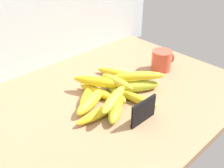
# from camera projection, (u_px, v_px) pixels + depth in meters

# --- Properties ---
(counter_top) EXTENTS (1.10, 0.76, 0.03)m
(counter_top) POSITION_uv_depth(u_px,v_px,m) (104.00, 103.00, 0.96)
(counter_top) COLOR #A47854
(counter_top) RESTS_ON ground
(chalkboard_sign) EXTENTS (0.11, 0.02, 0.08)m
(chalkboard_sign) POSITION_uv_depth(u_px,v_px,m) (143.00, 112.00, 0.83)
(chalkboard_sign) COLOR black
(chalkboard_sign) RESTS_ON counter_top
(coffee_mug) EXTENTS (0.10, 0.09, 0.09)m
(coffee_mug) POSITION_uv_depth(u_px,v_px,m) (162.00, 60.00, 1.13)
(coffee_mug) COLOR #CD4E3A
(coffee_mug) RESTS_ON counter_top
(banana_0) EXTENTS (0.10, 0.18, 0.03)m
(banana_0) POSITION_uv_depth(u_px,v_px,m) (117.00, 73.00, 1.09)
(banana_0) COLOR yellow
(banana_0) RESTS_ON counter_top
(banana_1) EXTENTS (0.17, 0.13, 0.03)m
(banana_1) POSITION_uv_depth(u_px,v_px,m) (89.00, 92.00, 0.96)
(banana_1) COLOR yellow
(banana_1) RESTS_ON counter_top
(banana_2) EXTENTS (0.16, 0.12, 0.04)m
(banana_2) POSITION_uv_depth(u_px,v_px,m) (139.00, 86.00, 0.99)
(banana_2) COLOR #ACBE30
(banana_2) RESTS_ON counter_top
(banana_3) EXTENTS (0.17, 0.10, 0.04)m
(banana_3) POSITION_uv_depth(u_px,v_px,m) (91.00, 102.00, 0.90)
(banana_3) COLOR yellow
(banana_3) RESTS_ON counter_top
(banana_4) EXTENTS (0.09, 0.17, 0.04)m
(banana_4) POSITION_uv_depth(u_px,v_px,m) (115.00, 91.00, 0.97)
(banana_4) COLOR gold
(banana_4) RESTS_ON counter_top
(banana_5) EXTENTS (0.14, 0.16, 0.04)m
(banana_5) POSITION_uv_depth(u_px,v_px,m) (122.00, 80.00, 1.03)
(banana_5) COLOR yellow
(banana_5) RESTS_ON counter_top
(banana_6) EXTENTS (0.16, 0.13, 0.04)m
(banana_6) POSITION_uv_depth(u_px,v_px,m) (116.00, 108.00, 0.87)
(banana_6) COLOR gold
(banana_6) RESTS_ON counter_top
(banana_7) EXTENTS (0.06, 0.16, 0.03)m
(banana_7) POSITION_uv_depth(u_px,v_px,m) (138.00, 99.00, 0.93)
(banana_7) COLOR gold
(banana_7) RESTS_ON counter_top
(banana_8) EXTENTS (0.06, 0.18, 0.03)m
(banana_8) POSITION_uv_depth(u_px,v_px,m) (98.00, 92.00, 0.97)
(banana_8) COLOR yellow
(banana_8) RESTS_ON counter_top
(banana_9) EXTENTS (0.20, 0.05, 0.03)m
(banana_9) POSITION_uv_depth(u_px,v_px,m) (102.00, 112.00, 0.86)
(banana_9) COLOR yellow
(banana_9) RESTS_ON counter_top
(banana_10) EXTENTS (0.17, 0.10, 0.04)m
(banana_10) POSITION_uv_depth(u_px,v_px,m) (114.00, 99.00, 0.85)
(banana_10) COLOR gold
(banana_10) RESTS_ON banana_6
(banana_11) EXTENTS (0.13, 0.18, 0.04)m
(banana_11) POSITION_uv_depth(u_px,v_px,m) (98.00, 82.00, 0.96)
(banana_11) COLOR yellow
(banana_11) RESTS_ON banana_8
(banana_12) EXTENTS (0.04, 0.15, 0.04)m
(banana_12) POSITION_uv_depth(u_px,v_px,m) (117.00, 82.00, 0.95)
(banana_12) COLOR gold
(banana_12) RESTS_ON banana_4
(banana_13) EXTENTS (0.17, 0.15, 0.04)m
(banana_13) POSITION_uv_depth(u_px,v_px,m) (140.00, 76.00, 0.98)
(banana_13) COLOR yellow
(banana_13) RESTS_ON banana_2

